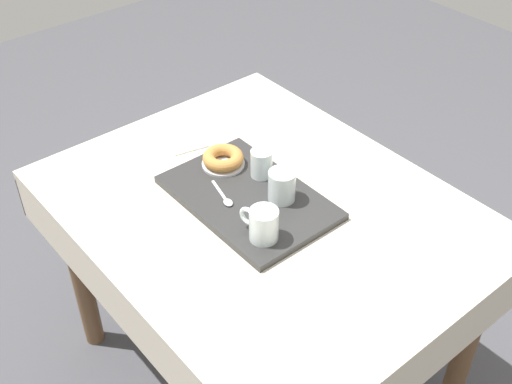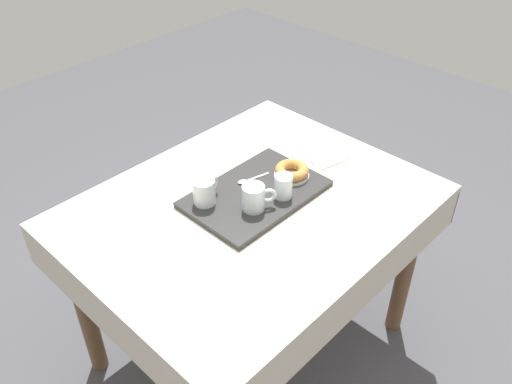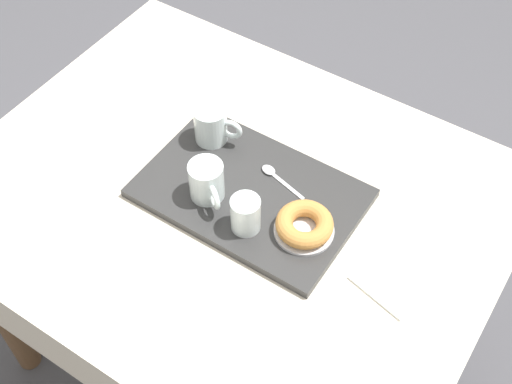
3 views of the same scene
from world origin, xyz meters
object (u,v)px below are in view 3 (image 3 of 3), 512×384
dining_table (230,225)px  serving_tray (250,193)px  tea_mug_left (212,126)px  teaspoon_near (273,174)px  tea_mug_right (207,182)px  sugar_donut_left (305,224)px  paper_napkin (391,282)px  water_glass_near (246,216)px  donut_plate_left (304,230)px

dining_table → serving_tray: serving_tray is taller
dining_table → tea_mug_left: bearing=-41.1°
teaspoon_near → tea_mug_right: bearing=68.8°
serving_tray → sugar_donut_left: 0.16m
tea_mug_right → paper_napkin: (-0.42, -0.03, -0.06)m
sugar_donut_left → teaspoon_near: (0.13, -0.09, -0.02)m
tea_mug_right → paper_napkin: size_ratio=0.78×
serving_tray → paper_napkin: 0.35m
tea_mug_right → teaspoon_near: 0.15m
tea_mug_right → sugar_donut_left: 0.22m
dining_table → tea_mug_right: size_ratio=11.40×
tea_mug_right → sugar_donut_left: bearing=-172.5°
tea_mug_right → paper_napkin: bearing=-176.0°
water_glass_near → teaspoon_near: bearing=-79.7°
water_glass_near → teaspoon_near: 0.15m
water_glass_near → donut_plate_left: size_ratio=0.65×
donut_plate_left → teaspoon_near: size_ratio=0.99×
sugar_donut_left → serving_tray: bearing=-11.6°
dining_table → water_glass_near: bearing=143.4°
serving_tray → donut_plate_left: donut_plate_left is taller
tea_mug_left → teaspoon_near: size_ratio=0.90×
tea_mug_right → water_glass_near: tea_mug_right is taller
sugar_donut_left → water_glass_near: bearing=26.8°
water_glass_near → dining_table: bearing=-36.6°
paper_napkin → tea_mug_right: bearing=4.0°
serving_tray → tea_mug_left: bearing=-26.9°
dining_table → tea_mug_right: (0.03, 0.04, 0.18)m
tea_mug_left → water_glass_near: (-0.20, 0.16, -0.01)m
serving_tray → sugar_donut_left: bearing=168.4°
serving_tray → paper_napkin: (-0.35, 0.03, -0.01)m
dining_table → tea_mug_left: (0.11, -0.10, 0.18)m
donut_plate_left → paper_napkin: bearing=-179.8°
water_glass_near → tea_mug_right: bearing=-12.4°
donut_plate_left → teaspoon_near: 0.16m
tea_mug_left → sugar_donut_left: tea_mug_left is taller
donut_plate_left → sugar_donut_left: sugar_donut_left is taller
dining_table → teaspoon_near: bearing=-127.0°
tea_mug_left → tea_mug_right: 0.16m
serving_tray → tea_mug_right: bearing=41.0°
dining_table → tea_mug_left: tea_mug_left is taller
serving_tray → donut_plate_left: (-0.15, 0.03, 0.01)m
sugar_donut_left → paper_napkin: (-0.20, -0.00, -0.04)m
water_glass_near → teaspoon_near: (0.03, -0.15, -0.03)m
donut_plate_left → paper_napkin: donut_plate_left is taller
sugar_donut_left → tea_mug_left: bearing=-19.7°
donut_plate_left → teaspoon_near: (0.13, -0.09, 0.00)m
serving_tray → donut_plate_left: size_ratio=3.75×
tea_mug_right → sugar_donut_left: size_ratio=0.87×
tea_mug_right → sugar_donut_left: (-0.22, -0.03, -0.02)m
serving_tray → water_glass_near: water_glass_near is taller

